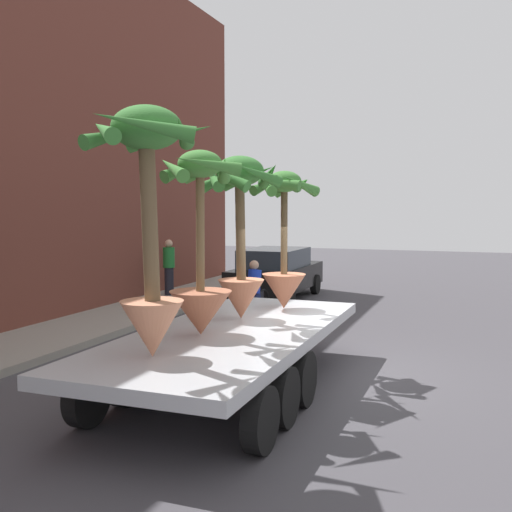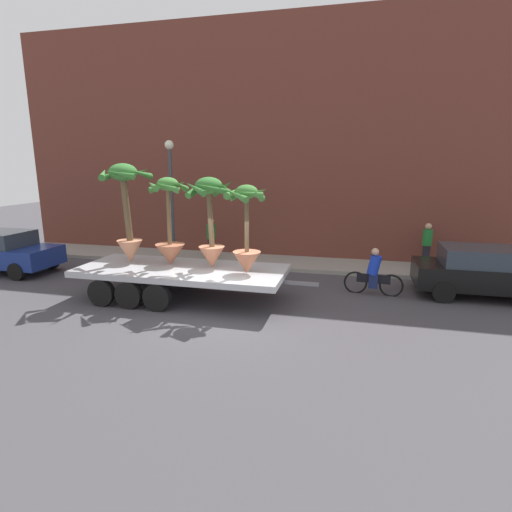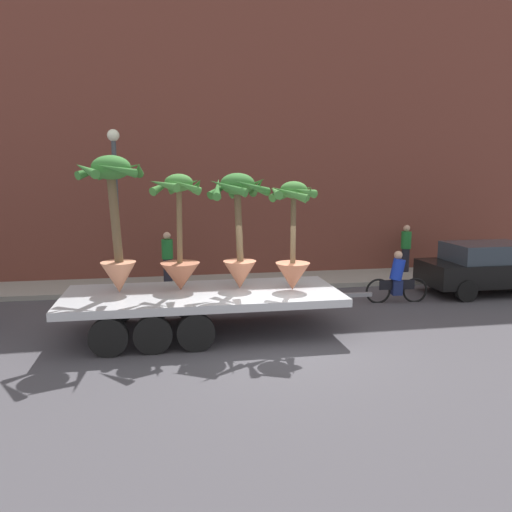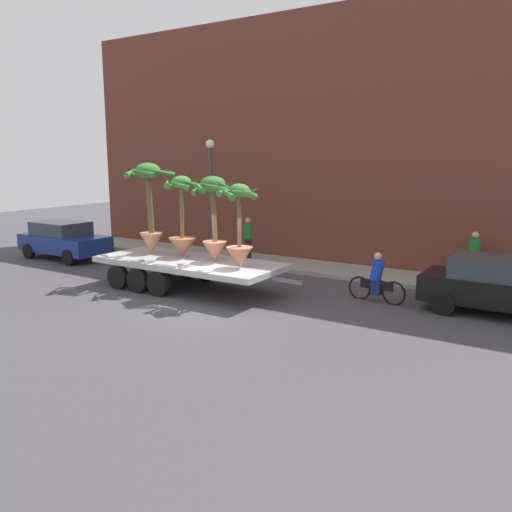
% 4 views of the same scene
% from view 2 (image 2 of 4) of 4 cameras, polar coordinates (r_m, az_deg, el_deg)
% --- Properties ---
extents(ground_plane, '(60.00, 60.00, 0.00)m').
position_cam_2_polar(ground_plane, '(11.39, -4.74, -8.28)').
color(ground_plane, '#423F44').
extents(sidewalk, '(24.00, 2.20, 0.15)m').
position_cam_2_polar(sidewalk, '(16.99, 1.84, -0.84)').
color(sidewalk, gray).
rests_on(sidewalk, ground).
extents(building_facade, '(24.00, 1.20, 9.92)m').
position_cam_2_polar(building_facade, '(18.20, 3.14, 15.55)').
color(building_facade, brown).
rests_on(building_facade, ground).
extents(flatbed_trailer, '(7.34, 2.64, 0.98)m').
position_cam_2_polar(flatbed_trailer, '(12.81, -11.28, -2.41)').
color(flatbed_trailer, '#B7BABF').
rests_on(flatbed_trailer, ground).
extents(potted_palm_rear, '(1.19, 1.28, 2.54)m').
position_cam_2_polar(potted_palm_rear, '(11.57, -1.36, 3.39)').
color(potted_palm_rear, '#B26647').
rests_on(potted_palm_rear, flatbed_trailer).
extents(potted_palm_middle, '(1.48, 1.56, 2.73)m').
position_cam_2_polar(potted_palm_middle, '(12.24, -6.41, 5.39)').
color(potted_palm_middle, '#C17251').
rests_on(potted_palm_middle, flatbed_trailer).
extents(potted_palm_front, '(1.60, 1.64, 3.11)m').
position_cam_2_polar(potted_palm_front, '(13.51, -17.65, 6.56)').
color(potted_palm_front, tan).
rests_on(potted_palm_front, flatbed_trailer).
extents(potted_palm_extra, '(1.30, 1.40, 2.71)m').
position_cam_2_polar(potted_palm_extra, '(12.90, -12.00, 3.80)').
color(potted_palm_extra, '#B26647').
rests_on(potted_palm_extra, flatbed_trailer).
extents(cyclist, '(1.84, 0.37, 1.54)m').
position_cam_2_polar(cyclist, '(13.43, 16.13, -2.46)').
color(cyclist, black).
rests_on(cyclist, ground).
extents(parked_car, '(4.37, 1.91, 1.58)m').
position_cam_2_polar(parked_car, '(14.48, 29.61, -1.91)').
color(parked_car, black).
rests_on(parked_car, ground).
extents(trailing_car, '(4.09, 1.95, 1.58)m').
position_cam_2_polar(trailing_car, '(18.32, -31.82, 0.61)').
color(trailing_car, navy).
rests_on(trailing_car, ground).
extents(pedestrian_near_gate, '(0.36, 0.36, 1.71)m').
position_cam_2_polar(pedestrian_near_gate, '(17.21, -6.28, 2.55)').
color(pedestrian_near_gate, black).
rests_on(pedestrian_near_gate, sidewalk).
extents(pedestrian_far_left, '(0.36, 0.36, 1.71)m').
position_cam_2_polar(pedestrian_far_left, '(17.05, 22.76, 1.52)').
color(pedestrian_far_left, black).
rests_on(pedestrian_far_left, sidewalk).
extents(street_lamp, '(0.36, 0.36, 4.83)m').
position_cam_2_polar(street_lamp, '(17.04, -11.79, 9.68)').
color(street_lamp, '#383D42').
rests_on(street_lamp, sidewalk).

